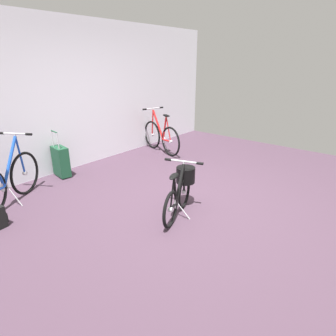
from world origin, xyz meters
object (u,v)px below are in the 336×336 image
(display_bike_left, at_px, (161,136))
(display_bike_right, at_px, (8,180))
(rolling_suitcase, at_px, (61,161))
(folding_bike_foreground, at_px, (181,188))

(display_bike_left, xyz_separation_m, display_bike_right, (-3.28, -0.01, 0.01))
(rolling_suitcase, bearing_deg, display_bike_right, -159.13)
(rolling_suitcase, bearing_deg, folding_bike_foreground, -82.31)
(display_bike_left, relative_size, rolling_suitcase, 1.61)
(display_bike_left, distance_m, display_bike_right, 3.28)
(folding_bike_foreground, xyz_separation_m, rolling_suitcase, (-0.32, 2.40, -0.07))
(rolling_suitcase, bearing_deg, display_bike_left, -10.05)
(display_bike_right, xyz_separation_m, rolling_suitcase, (1.05, 0.40, -0.09))
(folding_bike_foreground, relative_size, display_bike_right, 0.78)
(display_bike_left, bearing_deg, rolling_suitcase, 169.95)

